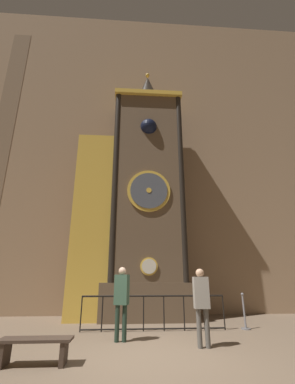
% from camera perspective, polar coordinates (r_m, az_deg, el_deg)
% --- Properties ---
extents(ground_plane, '(28.00, 28.00, 0.00)m').
position_cam_1_polar(ground_plane, '(5.82, 0.14, -33.14)').
color(ground_plane, '#75604C').
extents(cathedral_back_wall, '(24.00, 0.32, 15.92)m').
position_cam_1_polar(cathedral_back_wall, '(13.19, -2.16, 11.10)').
color(cathedral_back_wall, '#997A5B').
rests_on(cathedral_back_wall, ground_plane).
extents(clock_tower, '(4.63, 1.80, 11.00)m').
position_cam_1_polar(clock_tower, '(10.59, -2.71, -1.78)').
color(clock_tower, brown).
rests_on(clock_tower, ground_plane).
extents(railing_fence, '(4.23, 0.05, 0.96)m').
position_cam_1_polar(railing_fence, '(8.28, 1.39, -24.88)').
color(railing_fence, black).
rests_on(railing_fence, ground_plane).
extents(visitor_near, '(0.39, 0.32, 1.72)m').
position_cam_1_polar(visitor_near, '(6.99, -5.77, -21.97)').
color(visitor_near, '#213427').
rests_on(visitor_near, ground_plane).
extents(visitor_far, '(0.35, 0.23, 1.67)m').
position_cam_1_polar(visitor_far, '(6.53, 11.89, -22.25)').
color(visitor_far, '#58554F').
rests_on(visitor_far, ground_plane).
extents(stanchion_post, '(0.28, 0.28, 1.02)m').
position_cam_1_polar(stanchion_post, '(9.04, 20.80, -24.57)').
color(stanchion_post, gray).
rests_on(stanchion_post, ground_plane).
extents(visitor_bench, '(1.28, 0.40, 0.44)m').
position_cam_1_polar(visitor_bench, '(5.73, -23.64, -28.84)').
color(visitor_bench, '#423328').
rests_on(visitor_bench, ground_plane).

